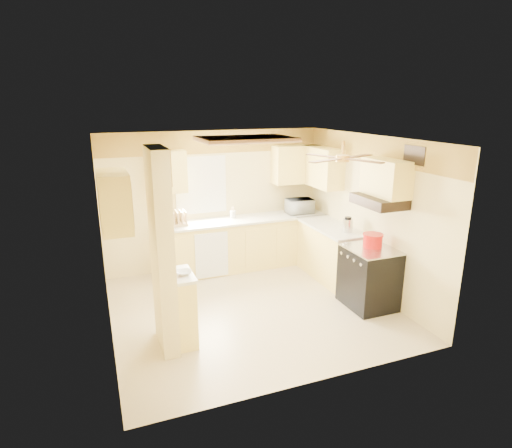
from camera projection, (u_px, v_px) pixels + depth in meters
name	position (u px, v px, depth m)	size (l,w,h in m)	color
floor	(252.00, 308.00, 6.43)	(4.00, 4.00, 0.00)	tan
ceiling	(251.00, 139.00, 5.73)	(4.00, 4.00, 0.00)	white
wall_back	(215.00, 200.00, 7.78)	(4.00, 4.00, 0.00)	beige
wall_front	(316.00, 278.00, 4.38)	(4.00, 4.00, 0.00)	beige
wall_left	(103.00, 245.00, 5.38)	(3.80, 3.80, 0.00)	beige
wall_right	(369.00, 215.00, 6.77)	(3.80, 3.80, 0.00)	beige
wallpaper_border	(213.00, 142.00, 7.47)	(4.00, 0.02, 0.40)	yellow
partition_column	(162.00, 252.00, 5.12)	(0.20, 0.70, 2.50)	beige
partition_ledge	(183.00, 309.00, 5.42)	(0.25, 0.55, 0.90)	#FFEA78
ledge_top	(182.00, 275.00, 5.28)	(0.28, 0.58, 0.04)	silver
lower_cabinets_back	(246.00, 244.00, 7.91)	(3.00, 0.60, 0.90)	#FFEA78
lower_cabinets_right	(331.00, 253.00, 7.43)	(0.60, 1.40, 0.90)	#FFEA78
countertop_back	(246.00, 219.00, 7.77)	(3.04, 0.64, 0.04)	silver
countertop_right	(332.00, 227.00, 7.29)	(0.64, 1.44, 0.04)	silver
dishwasher_panel	(212.00, 255.00, 7.37)	(0.58, 0.02, 0.80)	white
window	(201.00, 185.00, 7.60)	(0.92, 0.02, 1.02)	white
upper_cab_back_left	(168.00, 172.00, 7.16)	(0.60, 0.35, 0.70)	#FFEA78
upper_cab_back_right	(296.00, 164.00, 7.99)	(0.90, 0.35, 0.70)	#FFEA78
upper_cab_right	(322.00, 167.00, 7.66)	(0.35, 1.00, 0.70)	#FFEA78
upper_cab_left_wall	(114.00, 201.00, 5.05)	(0.35, 0.75, 0.70)	#FFEA78
upper_cab_over_stove	(386.00, 178.00, 6.02)	(0.35, 0.76, 0.52)	#FFEA78
stove	(369.00, 277.00, 6.38)	(0.68, 0.77, 0.92)	black
range_hood	(379.00, 201.00, 6.09)	(0.50, 0.76, 0.14)	black
poster_menu	(168.00, 203.00, 4.99)	(0.02, 0.42, 0.57)	black
poster_nashville	(172.00, 255.00, 5.17)	(0.02, 0.42, 0.57)	black
ceiling_light_panel	(245.00, 139.00, 6.23)	(1.35, 0.95, 0.06)	brown
ceiling_fan	(343.00, 158.00, 5.51)	(1.15, 1.15, 0.26)	gold
vent_grate	(414.00, 155.00, 5.67)	(0.02, 0.40, 0.25)	black
microwave	(300.00, 206.00, 8.08)	(0.49, 0.33, 0.27)	white
bowl	(184.00, 273.00, 5.25)	(0.19, 0.19, 0.05)	white
dutch_oven	(373.00, 240.00, 6.30)	(0.30, 0.30, 0.20)	red
kettle	(348.00, 225.00, 6.93)	(0.16, 0.16, 0.25)	silver
dish_rack	(175.00, 220.00, 7.32)	(0.42, 0.31, 0.24)	tan
utensil_crock	(233.00, 214.00, 7.77)	(0.10, 0.10, 0.21)	white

